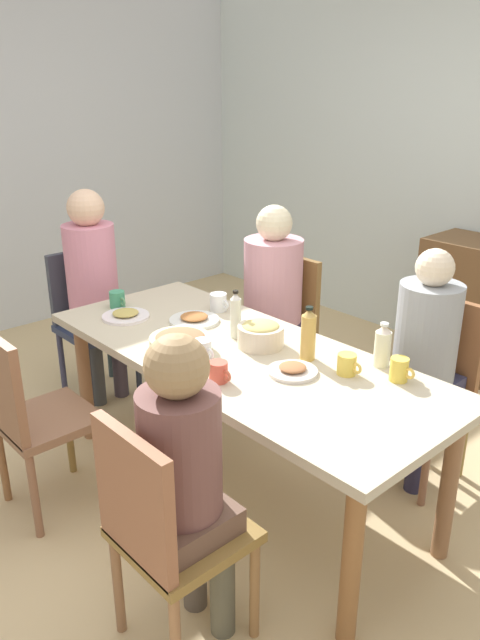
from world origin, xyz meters
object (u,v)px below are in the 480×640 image
object	(u,v)px
bowl_1	(180,342)
side_cabinet	(477,309)
cup_0	(219,302)
cup_1	(347,364)
person_1	(424,349)
person_3	(93,278)
plate_2	(292,370)
plate_1	(126,315)
cup_2	(203,351)
bottle_0	(308,335)
bottle_2	(236,315)
plate_0	(194,319)
chair_0	(29,412)
chair_3	(89,315)
cup_5	(219,372)
chair_4	(282,322)
bottle_1	(383,346)
chair_1	(430,378)
person_4	(272,289)
person_2	(184,469)
cup_4	(400,370)
dining_table	(240,368)
cup_3	(117,299)
bowl_0	(261,334)
chair_2	(163,528)

from	to	relation	value
bowl_1	side_cabinet	world-z (taller)	side_cabinet
cup_0	cup_1	bearing A→B (deg)	-5.87
person_1	person_3	size ratio (longest dim) A/B	0.91
plate_2	plate_1	bearing A→B (deg)	-170.63
plate_1	cup_2	distance (m)	0.67
bottle_0	bottle_2	bearing A→B (deg)	-170.10
plate_0	cup_2	distance (m)	0.47
cup_1	bottle_2	xyz separation A→B (m)	(-0.60, -0.08, 0.07)
bowl_1	bottle_0	xyz separation A→B (m)	(0.44, 0.36, 0.07)
chair_0	chair_3	size ratio (longest dim) A/B	1.00
bowl_1	cup_5	xyz separation A→B (m)	(0.34, -0.07, -0.00)
chair_4	plate_2	distance (m)	1.15
chair_0	bottle_2	size ratio (longest dim) A/B	3.89
plate_0	bottle_1	distance (m)	0.98
chair_1	person_4	size ratio (longest dim) A/B	0.74
side_cabinet	plate_0	bearing A→B (deg)	-104.77
person_2	plate_0	bearing A→B (deg)	140.15
cup_0	cup_4	distance (m)	1.10
chair_1	bowl_1	size ratio (longest dim) A/B	3.26
person_1	bottle_0	world-z (taller)	person_1
chair_3	bottle_2	bearing A→B (deg)	4.33
person_3	plate_0	world-z (taller)	person_3
chair_3	bottle_0	world-z (taller)	bottle_0
cup_0	cup_1	world-z (taller)	cup_0
dining_table	person_3	world-z (taller)	person_3
plate_1	bottle_2	distance (m)	0.62
cup_3	bottle_0	world-z (taller)	bottle_0
cup_3	plate_1	bearing A→B (deg)	-18.14
chair_1	cup_1	distance (m)	0.67
cup_3	bottle_1	xyz separation A→B (m)	(1.37, 0.44, 0.05)
plate_2	bottle_1	size ratio (longest dim) A/B	1.07
cup_3	bottle_2	distance (m)	0.75
bowl_0	plate_0	bearing A→B (deg)	-175.23
plate_2	bottle_1	distance (m)	0.40
cup_0	bottle_0	xyz separation A→B (m)	(0.72, -0.10, 0.07)
person_1	chair_4	distance (m)	1.02
dining_table	plate_2	xyz separation A→B (m)	(0.31, 0.01, 0.10)
chair_0	person_3	world-z (taller)	person_3
bowl_1	chair_0	bearing A→B (deg)	-118.25
chair_2	bottle_1	bearing A→B (deg)	89.45
person_4	cup_3	world-z (taller)	person_4
chair_1	side_cabinet	xyz separation A→B (m)	(-0.41, 1.25, -0.06)
person_2	chair_4	bearing A→B (deg)	123.95
bowl_0	plate_1	bearing A→B (deg)	-159.92
dining_table	plate_0	bearing A→B (deg)	170.20
chair_2	plate_2	world-z (taller)	chair_2
bowl_1	bottle_1	world-z (taller)	bottle_1
bottle_2	plate_2	bearing A→B (deg)	-10.36
chair_0	plate_0	size ratio (longest dim) A/B	3.59
plate_2	bowl_1	bearing A→B (deg)	-156.91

